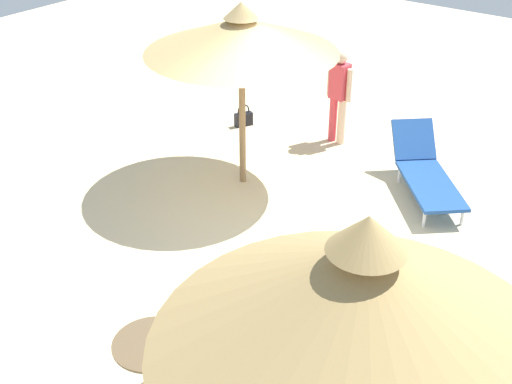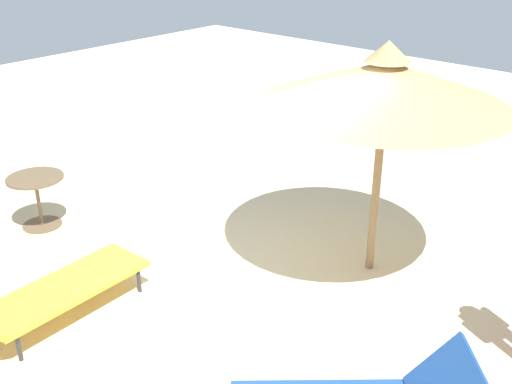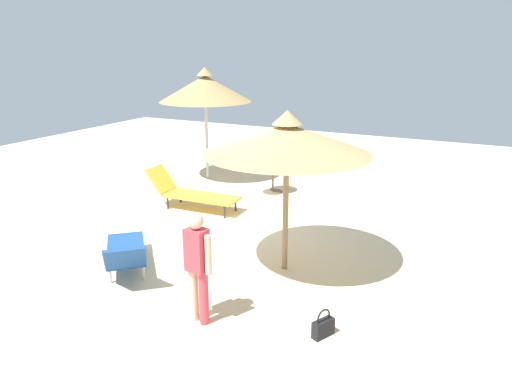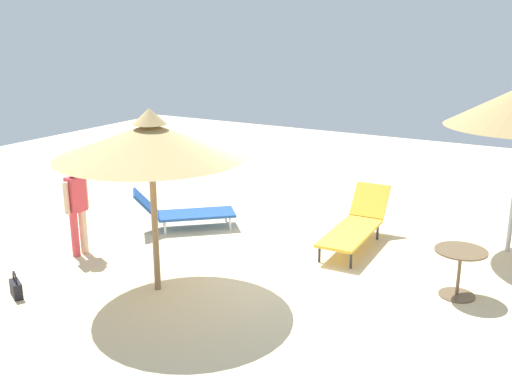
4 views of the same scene
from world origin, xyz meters
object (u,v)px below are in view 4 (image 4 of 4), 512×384
side_table_round (460,264)px  lounge_chair_far_left (356,224)px  lounge_chair_edge (182,211)px  handbag (16,288)px  person_standing_back (77,204)px  parasol_umbrella_near_left (151,141)px

side_table_round → lounge_chair_far_left: bearing=-30.5°
lounge_chair_edge → handbag: size_ratio=4.58×
lounge_chair_far_left → handbag: 5.57m
person_standing_back → lounge_chair_far_left: bearing=-144.5°
parasol_umbrella_near_left → lounge_chair_edge: 3.22m
parasol_umbrella_near_left → side_table_round: size_ratio=3.65×
lounge_chair_far_left → person_standing_back: bearing=35.5°
handbag → side_table_round: 6.31m
side_table_round → person_standing_back: bearing=15.0°
parasol_umbrella_near_left → handbag: size_ratio=6.72×
parasol_umbrella_near_left → person_standing_back: bearing=-11.5°
lounge_chair_edge → lounge_chair_far_left: bearing=-164.8°
lounge_chair_far_left → person_standing_back: (3.86, 2.75, 0.49)m
lounge_chair_far_left → side_table_round: 2.31m
person_standing_back → handbag: size_ratio=3.95×
handbag → side_table_round: side_table_round is taller
lounge_chair_far_left → handbag: bearing=51.8°
lounge_chair_edge → person_standing_back: 2.09m
lounge_chair_far_left → handbag: lounge_chair_far_left is taller
lounge_chair_far_left → person_standing_back: person_standing_back is taller
lounge_chair_far_left → person_standing_back: size_ratio=1.41×
lounge_chair_edge → person_standing_back: person_standing_back is taller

